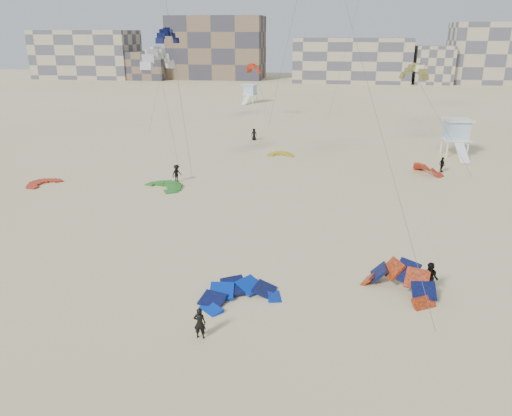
# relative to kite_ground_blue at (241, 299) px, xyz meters

# --- Properties ---
(ground) EXTENTS (320.00, 320.00, 0.00)m
(ground) POSITION_rel_kite_ground_blue_xyz_m (-2.02, -3.69, 0.00)
(ground) COLOR beige
(ground) RESTS_ON ground
(kite_ground_blue) EXTENTS (6.24, 6.32, 2.53)m
(kite_ground_blue) POSITION_rel_kite_ground_blue_xyz_m (0.00, 0.00, 0.00)
(kite_ground_blue) COLOR #001EC3
(kite_ground_blue) RESTS_ON ground
(kite_ground_orange) EXTENTS (6.09, 6.09, 4.32)m
(kite_ground_orange) POSITION_rel_kite_ground_blue_xyz_m (8.50, 2.21, 0.00)
(kite_ground_orange) COLOR #DB471A
(kite_ground_orange) RESTS_ON ground
(kite_ground_red) EXTENTS (4.30, 4.20, 0.59)m
(kite_ground_red) POSITION_rel_kite_ground_blue_xyz_m (-22.53, 18.24, 0.00)
(kite_ground_red) COLOR red
(kite_ground_red) RESTS_ON ground
(kite_ground_green) EXTENTS (5.43, 5.47, 0.93)m
(kite_ground_green) POSITION_rel_kite_ground_blue_xyz_m (-10.78, 19.07, 0.00)
(kite_ground_green) COLOR #248629
(kite_ground_green) RESTS_ON ground
(kite_ground_red_far) EXTENTS (4.89, 4.85, 3.40)m
(kite_ground_red_far) POSITION_rel_kite_ground_blue_xyz_m (14.04, 27.85, 0.00)
(kite_ground_red_far) COLOR red
(kite_ground_red_far) RESTS_ON ground
(kite_ground_yellow) EXTENTS (2.84, 3.02, 1.07)m
(kite_ground_yellow) POSITION_rel_kite_ground_blue_xyz_m (-1.59, 33.27, 0.00)
(kite_ground_yellow) COLOR gold
(kite_ground_yellow) RESTS_ON ground
(kitesurfer_main) EXTENTS (0.59, 0.40, 1.59)m
(kitesurfer_main) POSITION_rel_kite_ground_blue_xyz_m (-1.21, -3.80, 0.80)
(kitesurfer_main) COLOR black
(kitesurfer_main) RESTS_ON ground
(kitesurfer_b) EXTENTS (1.13, 1.06, 1.85)m
(kitesurfer_b) POSITION_rel_kite_ground_blue_xyz_m (10.15, 2.27, 0.92)
(kitesurfer_b) COLOR black
(kitesurfer_b) RESTS_ON ground
(kitesurfer_c) EXTENTS (1.12, 1.27, 1.70)m
(kitesurfer_c) POSITION_rel_kite_ground_blue_xyz_m (-10.21, 20.98, 0.85)
(kitesurfer_c) COLOR black
(kitesurfer_c) RESTS_ON ground
(kitesurfer_d) EXTENTS (0.67, 0.99, 1.56)m
(kitesurfer_d) POSITION_rel_kite_ground_blue_xyz_m (15.60, 28.76, 0.78)
(kitesurfer_d) COLOR black
(kitesurfer_d) RESTS_ON ground
(kitesurfer_e) EXTENTS (0.79, 0.54, 1.56)m
(kitesurfer_e) POSITION_rel_kite_ground_blue_xyz_m (-6.06, 41.39, 0.78)
(kitesurfer_e) COLOR black
(kitesurfer_e) RESTS_ON ground
(kite_fly_grey) EXTENTS (4.96, 5.01, 11.26)m
(kite_fly_grey) POSITION_rel_kite_ground_blue_xyz_m (-12.92, 25.21, 10.99)
(kite_fly_grey) COLOR silver
(kite_fly_grey) RESTS_ON ground
(kite_fly_olive) EXTENTS (7.50, 7.06, 9.99)m
(kite_fly_olive) POSITION_rel_kite_ground_blue_xyz_m (11.88, 28.64, 9.83)
(kite_fly_olive) COLOR olive
(kite_fly_olive) RESTS_ON ground
(kite_fly_navy) EXTENTS (5.12, 11.86, 13.14)m
(kite_fly_navy) POSITION_rel_kite_ground_blue_xyz_m (-20.05, 49.69, 12.84)
(kite_fly_navy) COLOR #0D1345
(kite_fly_navy) RESTS_ON ground
(kite_fly_red) EXTENTS (5.70, 8.09, 8.26)m
(kite_fly_red) POSITION_rel_kite_ground_blue_xyz_m (-8.74, 57.46, 8.00)
(kite_fly_red) COLOR red
(kite_fly_red) RESTS_ON ground
(lifeguard_tower_near) EXTENTS (3.30, 5.96, 4.24)m
(lifeguard_tower_near) POSITION_rel_kite_ground_blue_xyz_m (18.35, 36.53, 2.10)
(lifeguard_tower_near) COLOR white
(lifeguard_tower_near) RESTS_ON ground
(lifeguard_tower_far) EXTENTS (3.12, 5.35, 3.70)m
(lifeguard_tower_far) POSITION_rel_kite_ground_blue_xyz_m (-12.75, 77.34, 1.83)
(lifeguard_tower_far) COLOR white
(lifeguard_tower_far) RESTS_ON ground
(condo_west_a) EXTENTS (30.00, 15.00, 14.00)m
(condo_west_a) POSITION_rel_kite_ground_blue_xyz_m (-72.02, 126.31, 7.00)
(condo_west_a) COLOR tan
(condo_west_a) RESTS_ON ground
(condo_west_b) EXTENTS (28.00, 14.00, 18.00)m
(condo_west_b) POSITION_rel_kite_ground_blue_xyz_m (-32.02, 130.31, 9.00)
(condo_west_b) COLOR brown
(condo_west_b) RESTS_ON ground
(condo_mid) EXTENTS (32.00, 16.00, 12.00)m
(condo_mid) POSITION_rel_kite_ground_blue_xyz_m (7.98, 126.31, 6.00)
(condo_mid) COLOR tan
(condo_mid) RESTS_ON ground
(condo_east) EXTENTS (26.00, 14.00, 16.00)m
(condo_east) POSITION_rel_kite_ground_blue_xyz_m (47.98, 128.31, 8.00)
(condo_east) COLOR tan
(condo_east) RESTS_ON ground
(condo_fill_left) EXTENTS (12.00, 10.00, 8.00)m
(condo_fill_left) POSITION_rel_kite_ground_blue_xyz_m (-52.02, 124.31, 4.00)
(condo_fill_left) COLOR brown
(condo_fill_left) RESTS_ON ground
(condo_fill_right) EXTENTS (10.00, 10.00, 10.00)m
(condo_fill_right) POSITION_rel_kite_ground_blue_xyz_m (29.98, 124.31, 5.00)
(condo_fill_right) COLOR tan
(condo_fill_right) RESTS_ON ground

